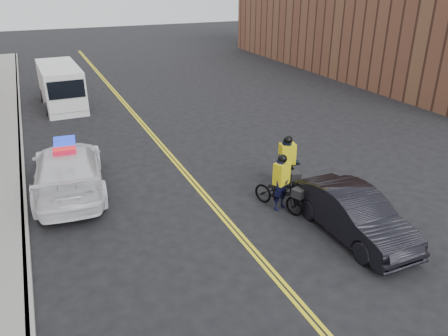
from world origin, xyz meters
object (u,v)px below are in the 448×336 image
Objects in this scene: cyclist_near at (281,190)px; cyclist_far at (286,169)px; dark_sedan at (354,214)px; cargo_van at (61,87)px; police_cruiser at (68,169)px.

cyclist_far is at bearing 29.19° from cyclist_near.
cargo_van is at bearing 109.71° from dark_sedan.
cyclist_near reaches higher than dark_sedan.
cyclist_near is at bearing -118.77° from cyclist_far.
dark_sedan is 2.08× the size of cyclist_near.
police_cruiser is at bearing 123.49° from cyclist_near.
cyclist_far is at bearing 162.32° from police_cruiser.
cyclist_near is (5.51, -16.17, -0.51)m from cargo_van.
cargo_van is 2.75× the size of cyclist_far.
police_cruiser is 2.87× the size of cyclist_near.
cyclist_far is (7.31, -3.10, -0.04)m from police_cruiser.
cyclist_near is (-1.14, 2.35, -0.04)m from dark_sedan.
cyclist_far reaches higher than police_cruiser.
cargo_van is at bearing 122.56° from cyclist_far.
cargo_van is (-6.65, 18.52, 0.46)m from dark_sedan.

